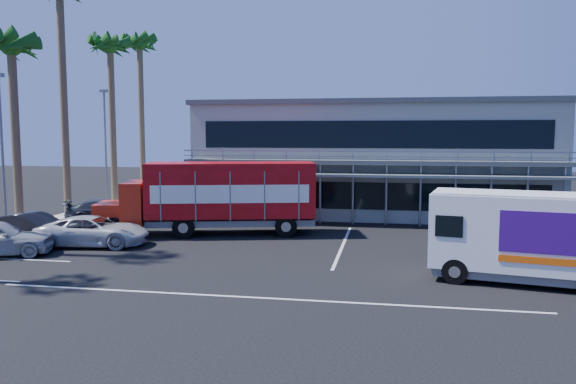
# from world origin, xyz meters

# --- Properties ---
(ground) EXTENTS (120.00, 120.00, 0.00)m
(ground) POSITION_xyz_m (0.00, 0.00, 0.00)
(ground) COLOR black
(ground) RESTS_ON ground
(building) EXTENTS (22.40, 12.00, 7.30)m
(building) POSITION_xyz_m (3.00, 14.94, 3.66)
(building) COLOR #969D90
(building) RESTS_ON ground
(curb_strip) EXTENTS (3.00, 32.00, 0.16)m
(curb_strip) POSITION_xyz_m (-15.00, 6.00, 0.08)
(curb_strip) COLOR #A5A399
(curb_strip) RESTS_ON ground
(palm_c) EXTENTS (2.80, 2.80, 10.75)m
(palm_c) POSITION_xyz_m (-14.90, 3.00, 9.21)
(palm_c) COLOR brown
(palm_c) RESTS_ON ground
(palm_d) EXTENTS (2.80, 2.80, 14.75)m
(palm_d) POSITION_xyz_m (-15.20, 8.00, 12.80)
(palm_d) COLOR brown
(palm_d) RESTS_ON ground
(palm_e) EXTENTS (2.80, 2.80, 12.25)m
(palm_e) POSITION_xyz_m (-14.70, 13.00, 10.57)
(palm_e) COLOR brown
(palm_e) RESTS_ON ground
(palm_f) EXTENTS (2.80, 2.80, 13.25)m
(palm_f) POSITION_xyz_m (-15.10, 18.50, 11.47)
(palm_f) COLOR brown
(palm_f) RESTS_ON ground
(light_pole_near) EXTENTS (0.50, 0.25, 8.09)m
(light_pole_near) POSITION_xyz_m (-14.20, 1.00, 4.50)
(light_pole_near) COLOR gray
(light_pole_near) RESTS_ON ground
(light_pole_far) EXTENTS (0.50, 0.25, 8.09)m
(light_pole_far) POSITION_xyz_m (-14.20, 11.00, 4.50)
(light_pole_far) COLOR gray
(light_pole_far) RESTS_ON ground
(red_truck) EXTENTS (11.43, 5.16, 3.75)m
(red_truck) POSITION_xyz_m (-4.74, 4.81, 2.06)
(red_truck) COLOR #B31F0E
(red_truck) RESTS_ON ground
(white_van) EXTENTS (6.82, 3.41, 3.18)m
(white_van) POSITION_xyz_m (8.88, -2.59, 1.69)
(white_van) COLOR white
(white_van) RESTS_ON ground
(parked_car_b) EXTENTS (4.65, 2.01, 1.49)m
(parked_car_b) POSITION_xyz_m (-12.50, 0.66, 0.75)
(parked_car_b) COLOR black
(parked_car_b) RESTS_ON ground
(parked_car_c) EXTENTS (5.35, 3.02, 1.41)m
(parked_car_c) POSITION_xyz_m (-9.50, 0.80, 0.70)
(parked_car_c) COLOR silver
(parked_car_c) RESTS_ON ground
(parked_car_d) EXTENTS (5.01, 3.58, 1.35)m
(parked_car_d) POSITION_xyz_m (-12.50, 7.60, 0.67)
(parked_car_d) COLOR #2F373F
(parked_car_d) RESTS_ON ground
(parked_car_e) EXTENTS (4.22, 2.55, 1.34)m
(parked_car_e) POSITION_xyz_m (-9.50, 10.25, 0.67)
(parked_car_e) COLOR gray
(parked_car_e) RESTS_ON ground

